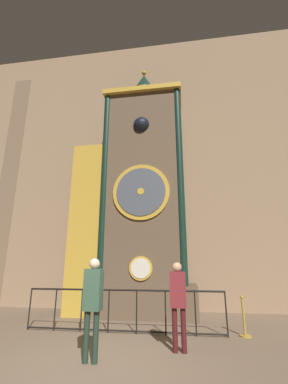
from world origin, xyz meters
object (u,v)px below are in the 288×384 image
(visitor_near, at_px, (93,298))
(visitor_far, at_px, (178,297))
(clock_tower, at_px, (134,198))
(stanchion_post, at_px, (244,323))

(visitor_near, relative_size, visitor_far, 1.04)
(visitor_near, bearing_deg, visitor_far, 31.00)
(clock_tower, height_order, stanchion_post, clock_tower)
(clock_tower, distance_m, stanchion_post, 5.52)
(visitor_far, distance_m, stanchion_post, 2.28)
(visitor_far, bearing_deg, visitor_near, -153.87)
(clock_tower, relative_size, visitor_far, 5.70)
(visitor_near, relative_size, stanchion_post, 1.92)
(visitor_far, bearing_deg, clock_tower, 114.25)
(stanchion_post, bearing_deg, visitor_near, -144.57)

